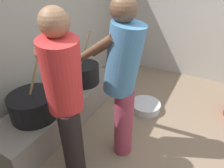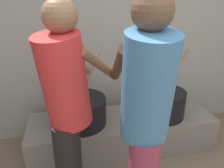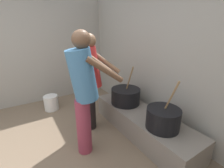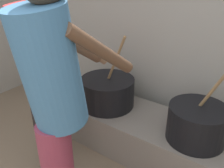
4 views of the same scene
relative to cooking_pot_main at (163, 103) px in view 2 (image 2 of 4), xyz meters
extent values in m
cube|color=#9E998E|center=(-0.47, 0.56, 0.71)|extent=(4.88, 0.20, 2.47)
cube|color=slate|center=(-0.45, 0.04, -0.33)|extent=(1.98, 0.60, 0.37)
cylinder|color=black|center=(0.00, 0.00, 0.00)|extent=(0.46, 0.46, 0.29)
cylinder|color=#937047|center=(0.08, 0.00, 0.34)|extent=(0.25, 0.11, 0.51)
cylinder|color=black|center=(-0.89, 0.03, -0.01)|extent=(0.53, 0.53, 0.28)
cylinder|color=#937047|center=(-0.80, 0.03, 0.33)|extent=(0.25, 0.08, 0.51)
cylinder|color=teal|center=(-0.56, -0.90, 0.61)|extent=(0.34, 0.42, 0.69)
sphere|color=brown|center=(-0.55, -0.89, 1.04)|extent=(0.22, 0.22, 0.22)
cylinder|color=brown|center=(-0.39, -0.67, 0.68)|extent=(0.13, 0.50, 0.37)
cylinder|color=brown|center=(-0.66, -0.64, 0.68)|extent=(0.13, 0.50, 0.37)
cylinder|color=red|center=(-1.02, -0.60, 0.58)|extent=(0.48, 0.49, 0.67)
sphere|color=brown|center=(-1.01, -0.60, 0.99)|extent=(0.22, 0.22, 0.22)
cylinder|color=brown|center=(-0.76, -0.52, 0.65)|extent=(0.37, 0.40, 0.36)
cylinder|color=brown|center=(-0.96, -0.34, 0.65)|extent=(0.37, 0.40, 0.36)
camera|label=1|loc=(-1.96, -1.57, 1.28)|focal=30.30mm
camera|label=2|loc=(-1.00, -2.01, 1.14)|focal=36.46mm
camera|label=3|loc=(1.19, -1.57, 1.15)|focal=24.89mm
camera|label=4|loc=(0.37, -1.64, 1.08)|focal=38.32mm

